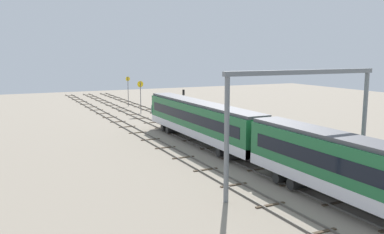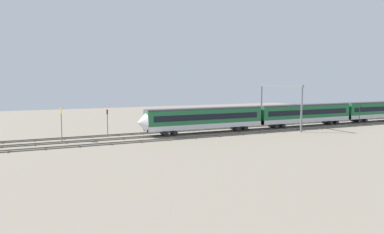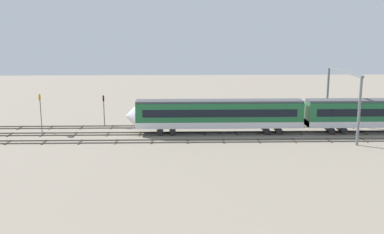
{
  "view_description": "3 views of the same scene",
  "coord_description": "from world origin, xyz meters",
  "px_view_note": "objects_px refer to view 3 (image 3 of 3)",
  "views": [
    {
      "loc": [
        -41.65,
        21.12,
        10.49
      ],
      "look_at": [
        2.29,
        -0.03,
        2.89
      ],
      "focal_mm": 38.34,
      "sensor_mm": 36.0,
      "label": 1
    },
    {
      "loc": [
        31.45,
        61.29,
        10.07
      ],
      "look_at": [
        2.38,
        -1.49,
        3.1
      ],
      "focal_mm": 33.47,
      "sensor_mm": 36.0,
      "label": 2
    },
    {
      "loc": [
        5.83,
        65.57,
        16.24
      ],
      "look_at": [
        4.2,
        1.32,
        2.77
      ],
      "focal_mm": 43.36,
      "sensor_mm": 36.0,
      "label": 3
    }
  ],
  "objects_px": {
    "train": "(384,115)",
    "speed_sign_near_foreground": "(355,109)",
    "speed_sign_mid_trackside": "(40,107)",
    "signal_light_trackside_approach": "(104,106)",
    "relay_cabinet": "(198,118)",
    "overhead_gantry": "(343,89)"
  },
  "relations": [
    {
      "from": "signal_light_trackside_approach",
      "to": "train",
      "type": "bearing_deg",
      "value": 171.83
    },
    {
      "from": "speed_sign_near_foreground",
      "to": "relay_cabinet",
      "type": "relative_size",
      "value": 2.93
    },
    {
      "from": "overhead_gantry",
      "to": "speed_sign_near_foreground",
      "type": "relative_size",
      "value": 3.0
    },
    {
      "from": "speed_sign_near_foreground",
      "to": "overhead_gantry",
      "type": "bearing_deg",
      "value": 40.85
    },
    {
      "from": "train",
      "to": "overhead_gantry",
      "type": "distance_m",
      "value": 7.56
    },
    {
      "from": "train",
      "to": "relay_cabinet",
      "type": "xyz_separation_m",
      "value": [
        26.94,
        -7.25,
        -1.87
      ]
    },
    {
      "from": "train",
      "to": "signal_light_trackside_approach",
      "type": "relative_size",
      "value": 15.84
    },
    {
      "from": "overhead_gantry",
      "to": "speed_sign_near_foreground",
      "type": "height_order",
      "value": "overhead_gantry"
    },
    {
      "from": "speed_sign_mid_trackside",
      "to": "signal_light_trackside_approach",
      "type": "distance_m",
      "value": 9.6
    },
    {
      "from": "train",
      "to": "speed_sign_near_foreground",
      "type": "height_order",
      "value": "train"
    },
    {
      "from": "speed_sign_mid_trackside",
      "to": "train",
      "type": "bearing_deg",
      "value": 178.13
    },
    {
      "from": "speed_sign_mid_trackside",
      "to": "speed_sign_near_foreground",
      "type": "bearing_deg",
      "value": -179.07
    },
    {
      "from": "speed_sign_mid_trackside",
      "to": "signal_light_trackside_approach",
      "type": "bearing_deg",
      "value": -152.93
    },
    {
      "from": "speed_sign_near_foreground",
      "to": "speed_sign_mid_trackside",
      "type": "xyz_separation_m",
      "value": [
        46.88,
        0.76,
        0.76
      ]
    },
    {
      "from": "overhead_gantry",
      "to": "relay_cabinet",
      "type": "relative_size",
      "value": 8.78
    },
    {
      "from": "train",
      "to": "speed_sign_mid_trackside",
      "type": "bearing_deg",
      "value": -1.87
    },
    {
      "from": "train",
      "to": "relay_cabinet",
      "type": "relative_size",
      "value": 47.51
    },
    {
      "from": "train",
      "to": "overhead_gantry",
      "type": "height_order",
      "value": "overhead_gantry"
    },
    {
      "from": "relay_cabinet",
      "to": "overhead_gantry",
      "type": "bearing_deg",
      "value": 160.07
    },
    {
      "from": "speed_sign_mid_trackside",
      "to": "relay_cabinet",
      "type": "height_order",
      "value": "speed_sign_mid_trackside"
    },
    {
      "from": "speed_sign_near_foreground",
      "to": "signal_light_trackside_approach",
      "type": "distance_m",
      "value": 38.52
    },
    {
      "from": "signal_light_trackside_approach",
      "to": "relay_cabinet",
      "type": "distance_m",
      "value": 15.12
    }
  ]
}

